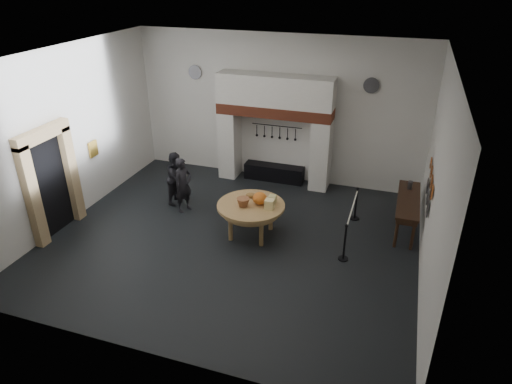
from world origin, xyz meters
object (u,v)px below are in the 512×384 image
(work_table, at_px, (251,206))
(barrier_post_far, at_px, (356,204))
(barrier_post_near, at_px, (345,243))
(visitor_far, at_px, (177,178))
(visitor_near, at_px, (183,185))
(side_table, at_px, (409,200))
(iron_range, at_px, (274,173))

(work_table, relative_size, barrier_post_far, 1.89)
(barrier_post_near, height_order, barrier_post_far, same)
(visitor_far, relative_size, barrier_post_far, 1.71)
(work_table, distance_m, barrier_post_near, 2.48)
(visitor_near, relative_size, barrier_post_far, 1.74)
(side_table, xyz_separation_m, barrier_post_far, (-1.30, 0.13, -0.42))
(iron_range, height_order, work_table, work_table)
(visitor_far, distance_m, barrier_post_far, 5.06)
(visitor_near, xyz_separation_m, visitor_far, (-0.40, 0.40, -0.01))
(barrier_post_far, bearing_deg, side_table, -5.72)
(iron_range, relative_size, side_table, 0.86)
(work_table, bearing_deg, visitor_far, 158.21)
(visitor_near, bearing_deg, iron_range, -11.65)
(iron_range, height_order, barrier_post_near, barrier_post_near)
(iron_range, bearing_deg, barrier_post_far, -31.53)
(work_table, relative_size, barrier_post_near, 1.89)
(work_table, xyz_separation_m, side_table, (3.73, 1.51, 0.03))
(visitor_near, distance_m, visitor_far, 0.57)
(barrier_post_near, bearing_deg, visitor_far, 164.45)
(visitor_far, bearing_deg, visitor_near, -131.02)
(visitor_near, height_order, side_table, visitor_near)
(work_table, height_order, barrier_post_near, barrier_post_near)
(visitor_near, xyz_separation_m, side_table, (5.92, 0.87, 0.09))
(work_table, distance_m, visitor_near, 2.29)
(iron_range, bearing_deg, work_table, -83.66)
(visitor_near, height_order, barrier_post_near, visitor_near)
(side_table, height_order, barrier_post_near, same)
(visitor_near, xyz_separation_m, barrier_post_far, (4.62, 1.00, -0.33))
(work_table, relative_size, visitor_near, 1.09)
(iron_range, distance_m, visitor_near, 3.32)
(visitor_far, bearing_deg, iron_range, -39.80)
(visitor_far, xyz_separation_m, side_table, (6.32, 0.47, 0.10))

